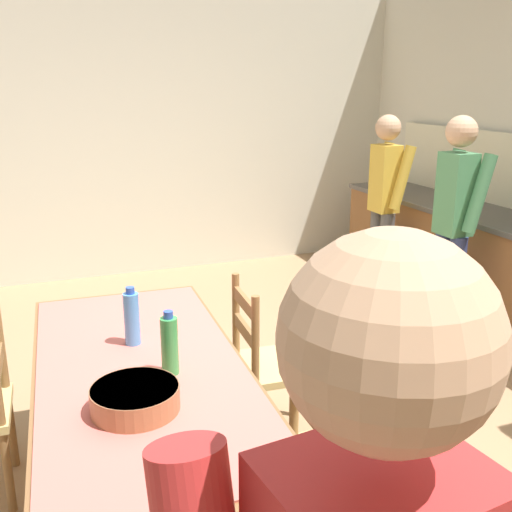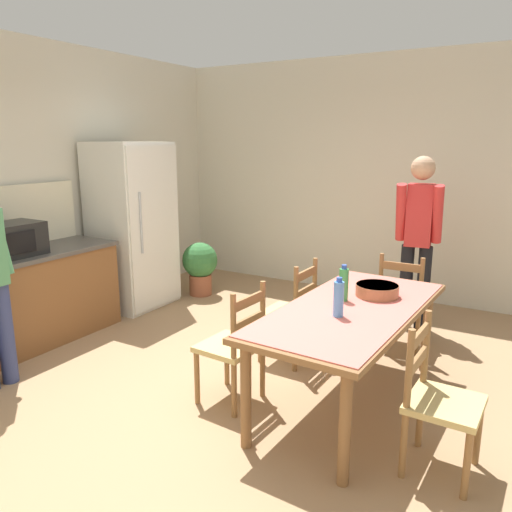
% 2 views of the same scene
% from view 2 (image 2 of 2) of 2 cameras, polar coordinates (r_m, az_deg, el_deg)
% --- Properties ---
extents(ground_plane, '(8.32, 8.32, 0.00)m').
position_cam_2_polar(ground_plane, '(3.89, -3.50, -16.27)').
color(ground_plane, '#9E7A56').
extents(wall_right, '(0.12, 5.20, 2.90)m').
position_cam_2_polar(wall_right, '(6.37, 13.05, 8.65)').
color(wall_right, beige).
rests_on(wall_right, ground).
extents(refrigerator, '(0.82, 0.73, 1.89)m').
position_cam_2_polar(refrigerator, '(5.93, -13.90, 3.38)').
color(refrigerator, silver).
rests_on(refrigerator, ground).
extents(microwave, '(0.50, 0.39, 0.30)m').
position_cam_2_polar(microwave, '(4.99, -26.16, 1.69)').
color(microwave, black).
rests_on(microwave, kitchen_counter).
extents(dining_table, '(1.95, 0.95, 0.75)m').
position_cam_2_polar(dining_table, '(3.65, 10.82, -6.90)').
color(dining_table, brown).
rests_on(dining_table, ground).
extents(bottle_near_centre, '(0.07, 0.07, 0.27)m').
position_cam_2_polar(bottle_near_centre, '(3.37, 9.42, -4.81)').
color(bottle_near_centre, '#4C8ED6').
rests_on(bottle_near_centre, dining_table).
extents(bottle_off_centre, '(0.07, 0.07, 0.27)m').
position_cam_2_polar(bottle_off_centre, '(3.71, 9.98, -3.19)').
color(bottle_off_centre, green).
rests_on(bottle_off_centre, dining_table).
extents(serving_bowl, '(0.32, 0.32, 0.09)m').
position_cam_2_polar(serving_bowl, '(3.88, 13.67, -3.75)').
color(serving_bowl, '#9E6642').
rests_on(serving_bowl, dining_table).
extents(chair_side_near_left, '(0.43, 0.41, 0.91)m').
position_cam_2_polar(chair_side_near_left, '(3.17, 20.10, -15.24)').
color(chair_side_near_left, olive).
rests_on(chair_side_near_left, ground).
extents(chair_head_end, '(0.41, 0.43, 0.91)m').
position_cam_2_polar(chair_head_end, '(4.84, 16.38, -5.06)').
color(chair_head_end, olive).
rests_on(chair_head_end, ground).
extents(chair_side_far_left, '(0.45, 0.43, 0.91)m').
position_cam_2_polar(chair_side_far_left, '(3.70, -2.53, -10.21)').
color(chair_side_far_left, olive).
rests_on(chair_side_far_left, ground).
extents(chair_side_far_right, '(0.43, 0.41, 0.91)m').
position_cam_2_polar(chair_side_far_right, '(4.38, 4.05, -6.45)').
color(chair_side_far_right, olive).
rests_on(chair_side_far_right, ground).
extents(person_by_table, '(0.33, 0.47, 1.76)m').
position_cam_2_polar(person_by_table, '(5.24, 18.04, 2.36)').
color(person_by_table, black).
rests_on(person_by_table, ground).
extents(potted_plant, '(0.44, 0.44, 0.67)m').
position_cam_2_polar(potted_plant, '(6.28, -6.42, -1.01)').
color(potted_plant, brown).
rests_on(potted_plant, ground).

